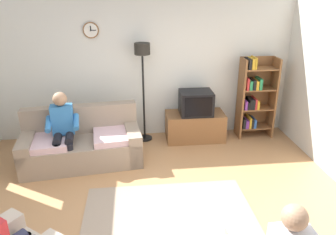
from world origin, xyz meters
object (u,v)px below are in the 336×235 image
at_px(tv_stand, 195,126).
at_px(tv, 196,103).
at_px(person_on_couch, 63,127).
at_px(couch, 82,145).
at_px(floor_lamp, 143,66).
at_px(bookshelf, 254,97).

distance_m(tv_stand, tv, 0.49).
bearing_deg(tv_stand, person_on_couch, -161.24).
bearing_deg(couch, floor_lamp, 35.66).
bearing_deg(couch, tv_stand, 18.13).
bearing_deg(floor_lamp, couch, -144.34).
bearing_deg(floor_lamp, tv, -7.28).
relative_size(tv_stand, bookshelf, 0.70).
height_order(tv_stand, person_on_couch, person_on_couch).
bearing_deg(couch, tv, 17.50).
distance_m(tv, floor_lamp, 1.20).
distance_m(tv, person_on_couch, 2.40).
xyz_separation_m(tv_stand, floor_lamp, (-0.97, 0.10, 1.18)).
bearing_deg(floor_lamp, bookshelf, -0.82).
bearing_deg(tv_stand, bookshelf, 3.43).
relative_size(tv_stand, tv, 1.83).
height_order(tv_stand, bookshelf, bookshelf).
relative_size(tv, floor_lamp, 0.32).
height_order(couch, floor_lamp, floor_lamp).
bearing_deg(bookshelf, tv_stand, -176.57).
xyz_separation_m(tv, floor_lamp, (-0.97, 0.12, 0.70)).
xyz_separation_m(couch, person_on_couch, (-0.25, -0.11, 0.39)).
height_order(bookshelf, floor_lamp, floor_lamp).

